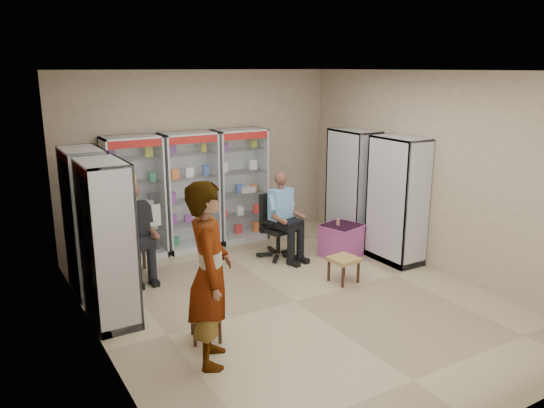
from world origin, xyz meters
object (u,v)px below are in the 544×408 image
cabinet_back_left (135,199)px  cabinet_right_near (397,200)px  cabinet_left_near (108,243)px  office_chair (278,226)px  seated_shopkeeper (280,218)px  cabinet_back_mid (190,192)px  pink_trunk (341,241)px  woven_stool_b (206,325)px  woven_stool_a (343,270)px  cabinet_right_far (353,187)px  cabinet_back_right (240,185)px  cabinet_left_far (87,221)px  wooden_chair (135,245)px  standing_man (210,275)px

cabinet_back_left → cabinet_right_near: bearing=-32.3°
cabinet_left_near → office_chair: size_ratio=1.90×
cabinet_back_left → seated_shopkeeper: 2.35m
cabinet_back_mid → seated_shopkeeper: cabinet_back_mid is taller
pink_trunk → woven_stool_b: (-3.04, -1.41, -0.09)m
woven_stool_a → cabinet_right_far: bearing=47.9°
woven_stool_a → pink_trunk: bearing=54.1°
cabinet_back_mid → cabinet_right_far: (2.58, -1.13, 0.00)m
office_chair → cabinet_back_mid: bearing=120.5°
cabinet_right_far → woven_stool_a: cabinet_right_far is taller
office_chair → pink_trunk: bearing=-42.5°
cabinet_left_near → cabinet_back_mid: bearing=137.2°
pink_trunk → woven_stool_b: bearing=-155.2°
cabinet_back_right → cabinet_left_far: same height
cabinet_back_mid → cabinet_back_right: (0.95, 0.00, 0.00)m
cabinet_right_near → wooden_chair: 4.10m
wooden_chair → woven_stool_b: 2.34m
wooden_chair → standing_man: size_ratio=0.48×
cabinet_back_left → pink_trunk: bearing=-29.4°
cabinet_back_right → cabinet_right_near: 2.76m
cabinet_right_near → cabinet_left_near: (-4.46, 0.20, 0.00)m
pink_trunk → standing_man: standing_man is taller
wooden_chair → woven_stool_a: wooden_chair is taller
cabinet_back_left → woven_stool_a: bearing=-48.0°
cabinet_back_right → woven_stool_a: size_ratio=5.32×
office_chair → cabinet_left_near: bearing=-175.6°
cabinet_back_left → pink_trunk: cabinet_back_left is taller
cabinet_back_right → office_chair: 1.22m
cabinet_back_right → seated_shopkeeper: (0.11, -1.17, -0.33)m
cabinet_left_far → standing_man: size_ratio=1.02×
cabinet_back_mid → cabinet_right_near: bearing=-40.8°
cabinet_left_far → cabinet_left_near: (0.00, -1.10, 0.00)m
cabinet_back_right → woven_stool_a: 2.68m
cabinet_right_far → standing_man: 4.48m
cabinet_right_near → seated_shopkeeper: cabinet_right_near is taller
cabinet_back_right → cabinet_right_near: same height
cabinet_back_left → woven_stool_a: size_ratio=5.32×
cabinet_back_right → standing_man: 4.12m
cabinet_back_left → cabinet_right_far: same height
cabinet_left_near → pink_trunk: 3.93m
woven_stool_a → cabinet_back_left: bearing=132.0°
cabinet_left_near → cabinet_back_left: bearing=155.4°
cabinet_back_mid → cabinet_left_near: (-1.88, -2.03, 0.00)m
cabinet_right_far → standing_man: cabinet_right_far is taller
seated_shopkeeper → cabinet_back_mid: bearing=119.3°
cabinet_right_far → cabinet_left_near: same height
cabinet_back_left → office_chair: size_ratio=1.90×
cabinet_left_near → office_chair: cabinet_left_near is taller
woven_stool_b → cabinet_back_right: bearing=56.3°
cabinet_back_left → seated_shopkeeper: size_ratio=1.49×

